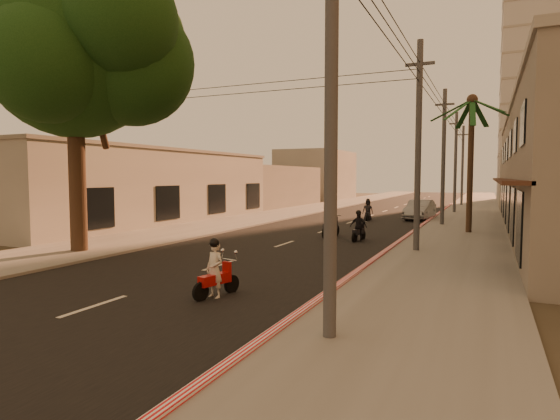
# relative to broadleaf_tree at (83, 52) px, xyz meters

# --- Properties ---
(ground) EXTENTS (160.00, 160.00, 0.00)m
(ground) POSITION_rel_broadleaf_tree_xyz_m (6.61, -2.14, -8.48)
(ground) COLOR #383023
(ground) RESTS_ON ground
(road) EXTENTS (10.00, 140.00, 0.02)m
(road) POSITION_rel_broadleaf_tree_xyz_m (6.61, 17.86, -8.47)
(road) COLOR black
(road) RESTS_ON ground
(sidewalk_right) EXTENTS (5.00, 140.00, 0.12)m
(sidewalk_right) POSITION_rel_broadleaf_tree_xyz_m (14.11, 17.86, -8.42)
(sidewalk_right) COLOR slate
(sidewalk_right) RESTS_ON ground
(sidewalk_left) EXTENTS (5.00, 140.00, 0.12)m
(sidewalk_left) POSITION_rel_broadleaf_tree_xyz_m (-0.89, 17.86, -8.42)
(sidewalk_left) COLOR slate
(sidewalk_left) RESTS_ON ground
(curb_stripe) EXTENTS (0.20, 60.00, 0.20)m
(curb_stripe) POSITION_rel_broadleaf_tree_xyz_m (11.71, 12.86, -8.38)
(curb_stripe) COLOR red
(curb_stripe) RESTS_ON ground
(left_building) EXTENTS (8.20, 24.20, 5.20)m
(left_building) POSITION_rel_broadleaf_tree_xyz_m (-7.37, 11.86, -5.88)
(left_building) COLOR #9E998E
(left_building) RESTS_ON ground
(distant_tower) EXTENTS (12.10, 12.10, 28.00)m
(distant_tower) POSITION_rel_broadleaf_tree_xyz_m (22.61, 53.86, 5.52)
(distant_tower) COLOR #B7B5B2
(distant_tower) RESTS_ON ground
(broadleaf_tree) EXTENTS (9.60, 8.70, 12.10)m
(broadleaf_tree) POSITION_rel_broadleaf_tree_xyz_m (0.00, 0.00, 0.00)
(broadleaf_tree) COLOR black
(broadleaf_tree) RESTS_ON ground
(palm_tree) EXTENTS (5.00, 5.00, 8.20)m
(palm_tree) POSITION_rel_broadleaf_tree_xyz_m (14.61, 13.86, -1.33)
(palm_tree) COLOR black
(palm_tree) RESTS_ON ground
(utility_poles) EXTENTS (1.20, 48.26, 9.00)m
(utility_poles) POSITION_rel_broadleaf_tree_xyz_m (12.81, 17.86, -1.94)
(utility_poles) COLOR #38383A
(utility_poles) RESTS_ON ground
(filler_right) EXTENTS (8.00, 14.00, 6.00)m
(filler_right) POSITION_rel_broadleaf_tree_xyz_m (20.61, 42.86, -5.48)
(filler_right) COLOR #9E998E
(filler_right) RESTS_ON ground
(filler_left_near) EXTENTS (8.00, 14.00, 4.40)m
(filler_left_near) POSITION_rel_broadleaf_tree_xyz_m (-7.39, 31.86, -6.28)
(filler_left_near) COLOR #9E998E
(filler_left_near) RESTS_ON ground
(filler_left_far) EXTENTS (8.00, 14.00, 7.00)m
(filler_left_far) POSITION_rel_broadleaf_tree_xyz_m (-7.39, 49.86, -4.98)
(filler_left_far) COLOR #9E998E
(filler_left_far) RESTS_ON ground
(scooter_red) EXTENTS (0.82, 1.64, 1.64)m
(scooter_red) POSITION_rel_broadleaf_tree_xyz_m (8.92, -4.13, -7.75)
(scooter_red) COLOR black
(scooter_red) RESTS_ON ground
(scooter_mid_a) EXTENTS (1.08, 2.00, 1.97)m
(scooter_mid_a) POSITION_rel_broadleaf_tree_xyz_m (7.86, 9.17, -7.58)
(scooter_mid_a) COLOR black
(scooter_mid_a) RESTS_ON ground
(scooter_mid_b) EXTENTS (0.99, 1.63, 1.60)m
(scooter_mid_b) POSITION_rel_broadleaf_tree_xyz_m (9.63, 8.32, -7.75)
(scooter_mid_b) COLOR black
(scooter_mid_b) RESTS_ON ground
(scooter_far_a) EXTENTS (0.89, 1.70, 1.67)m
(scooter_far_a) POSITION_rel_broadleaf_tree_xyz_m (7.42, 19.54, -7.72)
(scooter_far_a) COLOR black
(scooter_far_a) RESTS_ON ground
(parked_car) EXTENTS (2.31, 4.86, 1.52)m
(parked_car) POSITION_rel_broadleaf_tree_xyz_m (10.84, 21.99, -7.72)
(parked_car) COLOR gray
(parked_car) RESTS_ON ground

